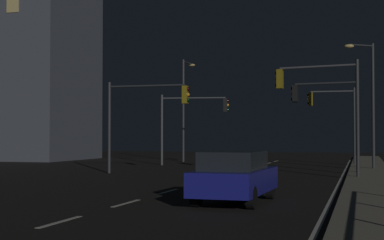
# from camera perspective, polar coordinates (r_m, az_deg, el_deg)

# --- Properties ---
(ground_plane) EXTENTS (112.00, 112.00, 0.00)m
(ground_plane) POSITION_cam_1_polar(r_m,az_deg,el_deg) (21.97, -1.89, -6.91)
(ground_plane) COLOR black
(ground_plane) RESTS_ON ground
(sidewalk_right) EXTENTS (2.28, 77.00, 0.14)m
(sidewalk_right) POSITION_cam_1_polar(r_m,az_deg,el_deg) (20.88, 17.60, -6.92)
(sidewalk_right) COLOR gray
(sidewalk_right) RESTS_ON ground
(lane_markings_center) EXTENTS (0.14, 50.00, 0.01)m
(lane_markings_center) POSITION_cam_1_polar(r_m,az_deg,el_deg) (25.30, 0.60, -6.21)
(lane_markings_center) COLOR silver
(lane_markings_center) RESTS_ON ground
(lane_edge_line) EXTENTS (0.14, 53.00, 0.01)m
(lane_edge_line) POSITION_cam_1_polar(r_m,az_deg,el_deg) (25.88, 14.25, -6.06)
(lane_edge_line) COLOR silver
(lane_edge_line) RESTS_ON ground
(car) EXTENTS (1.97, 4.46, 1.57)m
(car) POSITION_cam_1_polar(r_m,az_deg,el_deg) (17.71, 4.25, -5.50)
(car) COLOR navy
(car) RESTS_ON ground
(traffic_light_mid_right) EXTENTS (3.34, 0.42, 5.37)m
(traffic_light_mid_right) POSITION_cam_1_polar(r_m,az_deg,el_deg) (42.54, 13.78, 0.91)
(traffic_light_mid_right) COLOR #2D3033
(traffic_light_mid_right) RESTS_ON sidewalk_right
(traffic_light_mid_left) EXTENTS (4.72, 0.34, 5.05)m
(traffic_light_mid_left) POSITION_cam_1_polar(r_m,az_deg,el_deg) (31.74, -4.65, 1.22)
(traffic_light_mid_left) COLOR #38383D
(traffic_light_mid_left) RESTS_ON ground
(traffic_light_far_center) EXTENTS (3.65, 0.62, 5.05)m
(traffic_light_far_center) POSITION_cam_1_polar(r_m,az_deg,el_deg) (32.46, 13.13, 1.35)
(traffic_light_far_center) COLOR #2D3033
(traffic_light_far_center) RESTS_ON sidewalk_right
(traffic_light_overhead_east) EXTENTS (4.84, 0.86, 5.01)m
(traffic_light_overhead_east) POSITION_cam_1_polar(r_m,az_deg,el_deg) (40.97, 0.01, 0.54)
(traffic_light_overhead_east) COLOR #4C4C51
(traffic_light_overhead_east) RESTS_ON ground
(traffic_light_far_right) EXTENTS (4.07, 0.83, 5.54)m
(traffic_light_far_right) POSITION_cam_1_polar(r_m,az_deg,el_deg) (28.84, 12.55, 2.43)
(traffic_light_far_right) COLOR #2D3033
(traffic_light_far_right) RESTS_ON sidewalk_right
(street_lamp_corner) EXTENTS (1.72, 1.23, 7.47)m
(street_lamp_corner) POSITION_cam_1_polar(r_m,az_deg,el_deg) (36.12, 16.98, 2.54)
(street_lamp_corner) COLOR #2D3033
(street_lamp_corner) RESTS_ON sidewalk_right
(street_lamp_median) EXTENTS (0.56, 2.03, 8.29)m
(street_lamp_median) POSITION_cam_1_polar(r_m,az_deg,el_deg) (47.30, -0.71, 1.86)
(street_lamp_median) COLOR #38383D
(street_lamp_median) RESTS_ON ground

